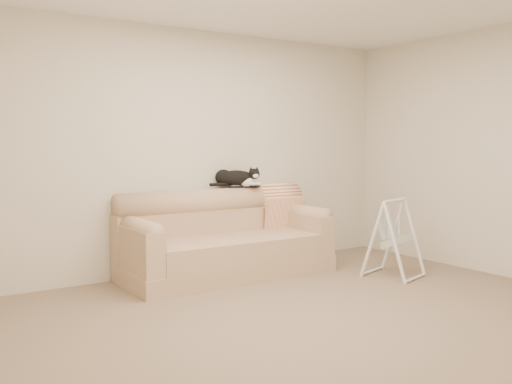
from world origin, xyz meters
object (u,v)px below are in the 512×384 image
at_px(sofa, 224,242).
at_px(baby_swing, 393,238).
at_px(remote_a, 235,187).
at_px(remote_b, 252,186).
at_px(tuxedo_cat, 236,178).

relative_size(sofa, baby_swing, 2.69).
relative_size(remote_a, remote_b, 1.05).
relative_size(sofa, tuxedo_cat, 3.86).
height_order(sofa, remote_b, remote_b).
height_order(sofa, baby_swing, sofa).
xyz_separation_m(sofa, tuxedo_cat, (0.32, 0.26, 0.66)).
height_order(tuxedo_cat, baby_swing, tuxedo_cat).
bearing_deg(tuxedo_cat, remote_a, -140.48).
bearing_deg(sofa, remote_b, 23.38).
bearing_deg(baby_swing, sofa, 144.65).
height_order(sofa, remote_a, remote_a).
xyz_separation_m(remote_a, baby_swing, (1.15, -1.27, -0.50)).
relative_size(remote_b, tuxedo_cat, 0.31).
xyz_separation_m(remote_a, tuxedo_cat, (0.02, 0.02, 0.10)).
xyz_separation_m(remote_b, tuxedo_cat, (-0.18, 0.05, 0.10)).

